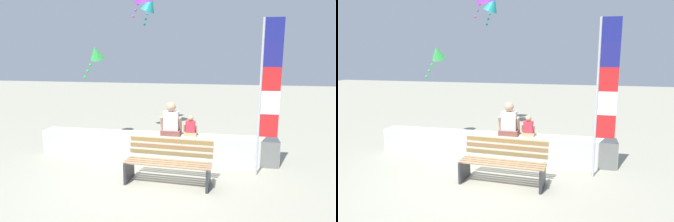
# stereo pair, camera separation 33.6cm
# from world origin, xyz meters

# --- Properties ---
(ground_plane) EXTENTS (40.00, 40.00, 0.00)m
(ground_plane) POSITION_xyz_m (0.00, 0.00, 0.00)
(ground_plane) COLOR gray
(seawall_ledge) EXTENTS (5.96, 0.51, 0.63)m
(seawall_ledge) POSITION_xyz_m (0.00, 1.35, 0.32)
(seawall_ledge) COLOR silver
(seawall_ledge) RESTS_ON ground
(park_bench) EXTENTS (1.81, 0.71, 0.88)m
(park_bench) POSITION_xyz_m (0.58, -0.07, 0.43)
(park_bench) COLOR #997D59
(park_bench) RESTS_ON ground
(person_adult) EXTENTS (0.54, 0.39, 0.82)m
(person_adult) POSITION_xyz_m (0.40, 1.35, 0.95)
(person_adult) COLOR brown
(person_adult) RESTS_ON seawall_ledge
(person_child) EXTENTS (0.33, 0.25, 0.51)m
(person_child) POSITION_xyz_m (0.88, 1.35, 0.83)
(person_child) COLOR tan
(person_child) RESTS_ON seawall_ledge
(flag_banner) EXTENTS (0.43, 0.05, 3.35)m
(flag_banner) POSITION_xyz_m (2.55, 0.64, 1.96)
(flag_banner) COLOR #B7B7BC
(flag_banner) RESTS_ON ground
(kite_teal) EXTENTS (0.74, 0.74, 1.09)m
(kite_teal) POSITION_xyz_m (-0.90, 4.65, 4.27)
(kite_teal) COLOR teal
(kite_green) EXTENTS (0.66, 0.56, 1.02)m
(kite_green) POSITION_xyz_m (-2.08, 2.69, 2.63)
(kite_green) COLOR green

